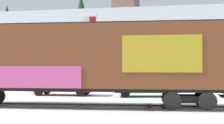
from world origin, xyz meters
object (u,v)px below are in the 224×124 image
at_px(freight_car, 78,58).
at_px(parked_car_red, 63,84).
at_px(parked_car_green, 146,85).
at_px(flagpole, 94,40).

distance_m(freight_car, parked_car_red, 7.31).
bearing_deg(freight_car, parked_car_red, 116.00).
height_order(parked_car_red, parked_car_green, parked_car_green).
xyz_separation_m(parked_car_red, parked_car_green, (6.33, 0.10, 0.01)).
bearing_deg(parked_car_green, freight_car, -116.54).
height_order(freight_car, parked_car_green, freight_car).
xyz_separation_m(freight_car, parked_car_red, (-3.11, 6.37, -1.78)).
height_order(flagpole, parked_car_green, flagpole).
bearing_deg(flagpole, parked_car_red, -94.91).
bearing_deg(parked_car_red, parked_car_green, 0.86).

